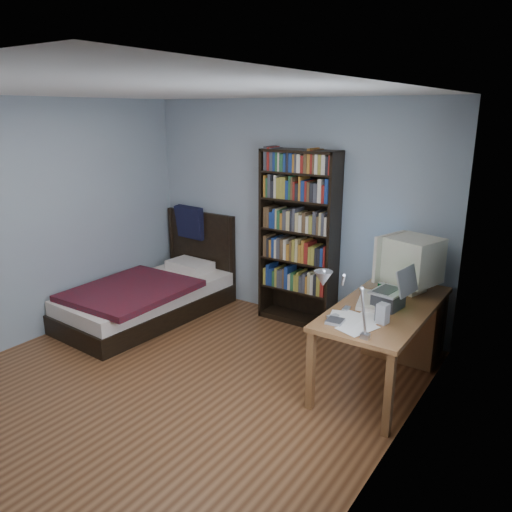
% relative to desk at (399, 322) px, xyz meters
% --- Properties ---
extents(room, '(4.20, 4.24, 2.50)m').
position_rel_desk_xyz_m(room, '(-1.48, -1.62, 0.84)').
color(room, '#58311A').
rests_on(room, ground).
extents(desk, '(0.75, 1.60, 0.73)m').
position_rel_desk_xyz_m(desk, '(0.00, 0.00, 0.00)').
color(desk, brown).
rests_on(desk, floor).
extents(crt_monitor, '(0.57, 0.53, 0.53)m').
position_rel_desk_xyz_m(crt_monitor, '(0.04, 0.03, 0.61)').
color(crt_monitor, beige).
rests_on(crt_monitor, desk).
extents(laptop, '(0.34, 0.34, 0.38)m').
position_rel_desk_xyz_m(laptop, '(0.05, -0.48, 0.42)').
color(laptop, '#2D2D30').
rests_on(laptop, desk).
extents(desk_lamp, '(0.24, 0.53, 0.63)m').
position_rel_desk_xyz_m(desk_lamp, '(-0.02, -1.54, 0.82)').
color(desk_lamp, '#99999E').
rests_on(desk_lamp, desk).
extents(keyboard, '(0.31, 0.52, 0.05)m').
position_rel_desk_xyz_m(keyboard, '(-0.14, -0.45, 0.33)').
color(keyboard, beige).
rests_on(keyboard, desk).
extents(speaker, '(0.10, 0.10, 0.16)m').
position_rel_desk_xyz_m(speaker, '(0.11, -0.82, 0.40)').
color(speaker, gray).
rests_on(speaker, desk).
extents(soda_can, '(0.06, 0.06, 0.12)m').
position_rel_desk_xyz_m(soda_can, '(-0.13, -0.22, 0.37)').
color(soda_can, '#083E1A').
rests_on(soda_can, desk).
extents(mouse, '(0.06, 0.11, 0.04)m').
position_rel_desk_xyz_m(mouse, '(-0.01, -0.12, 0.33)').
color(mouse, silver).
rests_on(mouse, desk).
extents(phone_silver, '(0.06, 0.10, 0.02)m').
position_rel_desk_xyz_m(phone_silver, '(-0.25, -0.72, 0.32)').
color(phone_silver, '#B0B0B5').
rests_on(phone_silver, desk).
extents(phone_grey, '(0.08, 0.11, 0.02)m').
position_rel_desk_xyz_m(phone_grey, '(-0.27, -0.94, 0.33)').
color(phone_grey, gray).
rests_on(phone_grey, desk).
extents(external_drive, '(0.14, 0.14, 0.03)m').
position_rel_desk_xyz_m(external_drive, '(-0.20, -1.03, 0.33)').
color(external_drive, gray).
rests_on(external_drive, desk).
extents(bookshelf, '(0.88, 0.30, 1.96)m').
position_rel_desk_xyz_m(bookshelf, '(-1.30, 0.31, 0.57)').
color(bookshelf, black).
rests_on(bookshelf, floor).
extents(bed, '(1.15, 2.13, 1.16)m').
position_rel_desk_xyz_m(bed, '(-2.83, -0.49, -0.16)').
color(bed, black).
rests_on(bed, floor).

